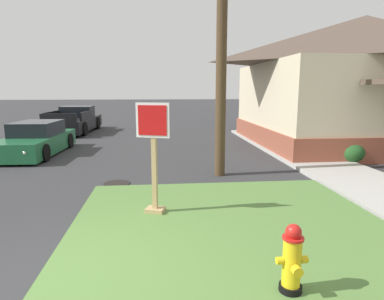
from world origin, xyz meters
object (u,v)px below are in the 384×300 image
at_px(manhole_cover, 117,183).
at_px(pickup_truck_black, 75,122).
at_px(fire_hydrant, 292,260).
at_px(parked_sedan_green, 36,140).
at_px(stop_sign, 154,162).
at_px(street_bench, 312,142).

height_order(manhole_cover, pickup_truck_black, pickup_truck_black).
distance_m(fire_hydrant, pickup_truck_black, 17.65).
xyz_separation_m(manhole_cover, pickup_truck_black, (-3.76, 11.25, 0.61)).
relative_size(parked_sedan_green, pickup_truck_black, 0.83).
bearing_deg(manhole_cover, stop_sign, -66.50).
height_order(parked_sedan_green, pickup_truck_black, pickup_truck_black).
distance_m(stop_sign, parked_sedan_green, 8.32).
bearing_deg(parked_sedan_green, manhole_cover, -51.55).
bearing_deg(street_bench, fire_hydrant, -116.86).
height_order(fire_hydrant, street_bench, street_bench).
relative_size(pickup_truck_black, street_bench, 3.12).
distance_m(manhole_cover, parked_sedan_green, 5.79).
xyz_separation_m(manhole_cover, street_bench, (6.65, 2.65, 0.59)).
height_order(stop_sign, manhole_cover, stop_sign).
bearing_deg(parked_sedan_green, street_bench, -10.35).
relative_size(manhole_cover, parked_sedan_green, 0.15).
bearing_deg(street_bench, parked_sedan_green, 169.65).
xyz_separation_m(fire_hydrant, parked_sedan_green, (-6.27, 9.69, 0.06)).
xyz_separation_m(fire_hydrant, manhole_cover, (-2.69, 5.18, -0.47)).
distance_m(stop_sign, pickup_truck_black, 14.46).
bearing_deg(pickup_truck_black, fire_hydrant, -68.58).
xyz_separation_m(fire_hydrant, street_bench, (3.96, 7.82, 0.11)).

